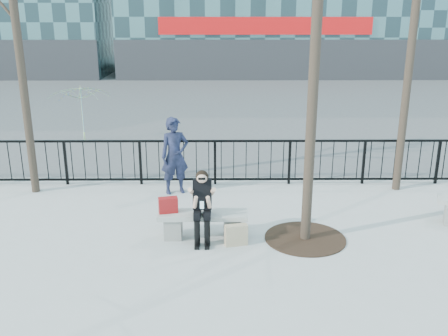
{
  "coord_description": "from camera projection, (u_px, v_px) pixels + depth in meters",
  "views": [
    {
      "loc": [
        0.33,
        -8.52,
        4.04
      ],
      "look_at": [
        0.4,
        0.8,
        1.1
      ],
      "focal_mm": 40.0,
      "sensor_mm": 36.0,
      "label": 1
    }
  ],
  "objects": [
    {
      "name": "vendor_umbrella",
      "position": [
        81.0,
        114.0,
        15.92
      ],
      "size": [
        2.51,
        2.54,
        1.81
      ],
      "primitive_type": "imported",
      "rotation": [
        0.0,
        0.0,
        -0.33
      ],
      "color": "#ECF536",
      "rests_on": "ground"
    },
    {
      "name": "seated_woman",
      "position": [
        202.0,
        207.0,
        8.98
      ],
      "size": [
        0.5,
        0.64,
        1.34
      ],
      "color": "black",
      "rests_on": "ground"
    },
    {
      "name": "handbag",
      "position": [
        168.0,
        205.0,
        9.16
      ],
      "size": [
        0.38,
        0.24,
        0.29
      ],
      "primitive_type": "cube",
      "rotation": [
        0.0,
        0.0,
        0.22
      ],
      "color": "maroon",
      "rests_on": "bench_main"
    },
    {
      "name": "tree_grate",
      "position": [
        305.0,
        238.0,
        9.25
      ],
      "size": [
        1.5,
        1.5,
        0.02
      ],
      "primitive_type": "cylinder",
      "color": "black",
      "rests_on": "ground"
    },
    {
      "name": "ground",
      "position": [
        203.0,
        237.0,
        9.34
      ],
      "size": [
        120.0,
        120.0,
        0.0
      ],
      "primitive_type": "plane",
      "color": "#A2A39D",
      "rests_on": "ground"
    },
    {
      "name": "standing_man",
      "position": [
        175.0,
        156.0,
        11.35
      ],
      "size": [
        0.76,
        0.62,
        1.78
      ],
      "primitive_type": "imported",
      "rotation": [
        0.0,
        0.0,
        0.34
      ],
      "color": "black",
      "rests_on": "ground"
    },
    {
      "name": "bench_main",
      "position": [
        203.0,
        222.0,
        9.25
      ],
      "size": [
        1.65,
        0.46,
        0.49
      ],
      "color": "slate",
      "rests_on": "ground"
    },
    {
      "name": "railing",
      "position": [
        207.0,
        162.0,
        12.03
      ],
      "size": [
        14.0,
        0.06,
        1.1
      ],
      "color": "black",
      "rests_on": "ground"
    },
    {
      "name": "shopping_bag",
      "position": [
        236.0,
        235.0,
        8.96
      ],
      "size": [
        0.43,
        0.24,
        0.39
      ],
      "primitive_type": "cube",
      "rotation": [
        0.0,
        0.0,
        0.23
      ],
      "color": "#CEAF92",
      "rests_on": "ground"
    },
    {
      "name": "street_surface",
      "position": [
        213.0,
        100.0,
        23.64
      ],
      "size": [
        60.0,
        23.0,
        0.01
      ],
      "primitive_type": "cube",
      "color": "#474747",
      "rests_on": "ground"
    }
  ]
}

